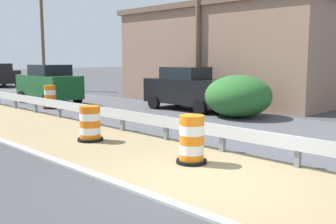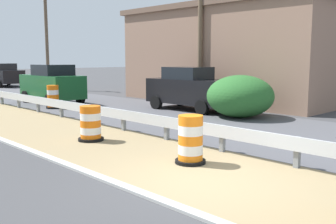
# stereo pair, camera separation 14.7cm
# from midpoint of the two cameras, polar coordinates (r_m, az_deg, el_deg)

# --- Properties ---
(ground_plane) EXTENTS (160.00, 160.00, 0.00)m
(ground_plane) POSITION_cam_midpoint_polar(r_m,az_deg,el_deg) (7.70, 5.75, -10.30)
(ground_plane) COLOR #3D3D3F
(median_dirt_strip) EXTENTS (3.64, 120.00, 0.01)m
(median_dirt_strip) POSITION_cam_midpoint_polar(r_m,az_deg,el_deg) (8.16, 8.58, -9.27)
(median_dirt_strip) COLOR #8E7A56
(median_dirt_strip) RESTS_ON ground
(far_lane_asphalt) EXTENTS (6.52, 120.00, 0.00)m
(far_lane_asphalt) POSITION_cam_midpoint_polar(r_m,az_deg,el_deg) (12.48, 22.84, -3.78)
(far_lane_asphalt) COLOR #4C4C51
(far_lane_asphalt) RESTS_ON ground
(curb_near_edge) EXTENTS (0.20, 120.00, 0.11)m
(curb_near_edge) POSITION_cam_midpoint_polar(r_m,az_deg,el_deg) (6.80, -1.47, -12.72)
(curb_near_edge) COLOR #ADADA8
(curb_near_edge) RESTS_ON ground
(guardrail_median) EXTENTS (0.18, 49.63, 0.71)m
(guardrail_median) POSITION_cam_midpoint_polar(r_m,az_deg,el_deg) (9.44, 13.21, -3.80)
(guardrail_median) COLOR silver
(guardrail_median) RESTS_ON ground
(traffic_barrel_nearest) EXTENTS (0.71, 0.71, 1.12)m
(traffic_barrel_nearest) POSITION_cam_midpoint_polar(r_m,az_deg,el_deg) (8.91, 3.81, -4.38)
(traffic_barrel_nearest) COLOR orange
(traffic_barrel_nearest) RESTS_ON ground
(traffic_barrel_close) EXTENTS (0.75, 0.75, 1.03)m
(traffic_barrel_close) POSITION_cam_midpoint_polar(r_m,az_deg,el_deg) (11.53, -10.99, -1.90)
(traffic_barrel_close) COLOR orange
(traffic_barrel_close) RESTS_ON ground
(traffic_barrel_mid) EXTENTS (0.68, 0.68, 1.12)m
(traffic_barrel_mid) POSITION_cam_midpoint_polar(r_m,az_deg,el_deg) (19.37, -16.39, 2.01)
(traffic_barrel_mid) COLOR orange
(traffic_barrel_mid) RESTS_ON ground
(car_trailing_near_lane) EXTENTS (2.07, 4.27, 2.00)m
(car_trailing_near_lane) POSITION_cam_midpoint_polar(r_m,az_deg,el_deg) (18.06, 3.50, 3.47)
(car_trailing_near_lane) COLOR black
(car_trailing_near_lane) RESTS_ON ground
(car_mid_far_lane) EXTENTS (2.14, 4.21, 1.96)m
(car_mid_far_lane) POSITION_cam_midpoint_polar(r_m,az_deg,el_deg) (35.99, -22.96, 5.06)
(car_mid_far_lane) COLOR black
(car_mid_far_lane) RESTS_ON ground
(car_trailing_far_lane) EXTENTS (1.99, 4.13, 2.07)m
(car_trailing_far_lane) POSITION_cam_midpoint_polar(r_m,az_deg,el_deg) (21.56, -16.53, 3.97)
(car_trailing_far_lane) COLOR #195128
(car_trailing_far_lane) RESTS_ON ground
(roadside_shop_near) EXTENTS (8.59, 12.49, 5.29)m
(roadside_shop_near) POSITION_cam_midpoint_polar(r_m,az_deg,el_deg) (23.32, 11.39, 8.41)
(roadside_shop_near) COLOR #93705B
(roadside_shop_near) RESTS_ON ground
(utility_pole_near) EXTENTS (0.24, 1.80, 8.26)m
(utility_pole_near) POSITION_cam_midpoint_polar(r_m,az_deg,el_deg) (19.85, 5.01, 13.37)
(utility_pole_near) COLOR brown
(utility_pole_near) RESTS_ON ground
(utility_pole_mid) EXTENTS (0.24, 1.80, 7.43)m
(utility_pole_mid) POSITION_cam_midpoint_polar(r_m,az_deg,el_deg) (30.80, -17.33, 10.33)
(utility_pole_mid) COLOR brown
(utility_pole_mid) RESTS_ON ground
(bush_roadside) EXTENTS (2.73, 2.73, 1.73)m
(bush_roadside) POSITION_cam_midpoint_polar(r_m,az_deg,el_deg) (16.07, 10.86, 2.31)
(bush_roadside) COLOR #286028
(bush_roadside) RESTS_ON ground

